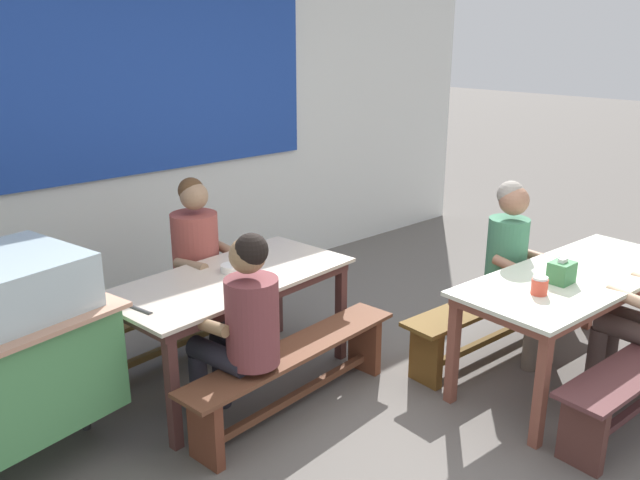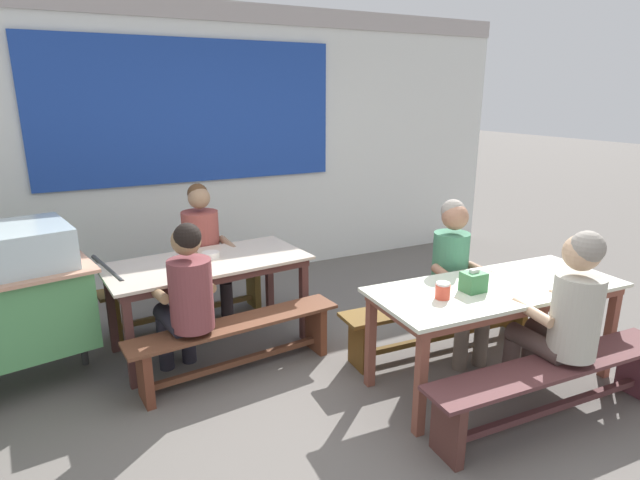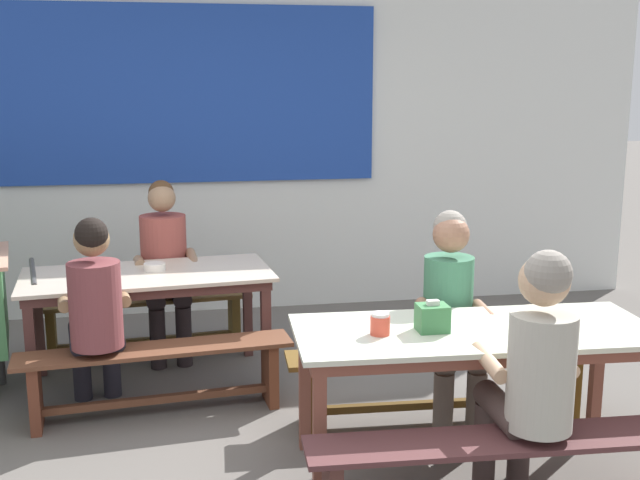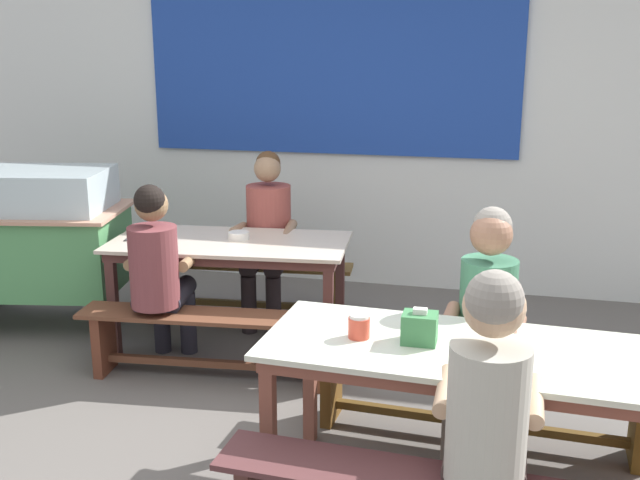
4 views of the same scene
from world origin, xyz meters
name	(u,v)px [view 1 (image 1 of 4)]	position (x,y,z in m)	size (l,w,h in m)	color
ground_plane	(449,418)	(0.00, 0.00, 0.00)	(40.00, 40.00, 0.00)	#615C57
backdrop_wall	(180,116)	(-0.02, 2.88, 1.55)	(7.25, 0.23, 2.94)	silver
dining_table_far	(231,287)	(-0.69, 1.24, 0.67)	(1.65, 0.91, 0.74)	beige
dining_table_near	(577,284)	(0.98, -0.23, 0.67)	(1.85, 0.82, 0.74)	silver
bench_far_back	(182,317)	(-0.74, 1.79, 0.29)	(1.56, 0.40, 0.42)	brown
bench_far_front	(295,369)	(-0.63, 0.69, 0.28)	(1.63, 0.44, 0.42)	brown
bench_near_back	(499,311)	(1.00, 0.33, 0.29)	(1.82, 0.37, 0.42)	brown
person_right_near_table	(515,260)	(1.02, 0.25, 0.70)	(0.42, 0.54, 1.25)	#665A4F
person_left_back_turned	(242,323)	(-0.97, 0.74, 0.68)	(0.45, 0.59, 1.22)	#25242E
person_center_facing	(201,258)	(-0.59, 1.75, 0.71)	(0.47, 0.54, 1.27)	#282022
tissue_box	(561,272)	(0.75, -0.23, 0.81)	(0.15, 0.13, 0.16)	#3A7B46
condiment_jar	(540,286)	(0.48, -0.23, 0.80)	(0.10, 0.10, 0.11)	#DC4934
soup_bowl	(232,268)	(-0.64, 1.30, 0.77)	(0.14, 0.14, 0.05)	silver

